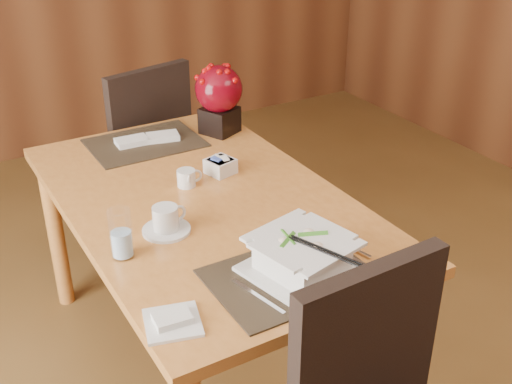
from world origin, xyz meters
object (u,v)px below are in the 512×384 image
berry_decor (219,95)px  bread_plate (173,323)px  dining_table (205,222)px  coffee_cup (166,221)px  soup_setting (302,257)px  far_chair (140,148)px  creamer_jug (186,178)px  water_glass (121,234)px  sugar_caddy (220,166)px

berry_decor → bread_plate: size_ratio=2.09×
dining_table → coffee_cup: (-0.20, -0.14, 0.13)m
bread_plate → soup_setting: bearing=2.6°
dining_table → far_chair: (0.11, 0.95, -0.11)m
far_chair → berry_decor: bearing=102.2°
dining_table → creamer_jug: size_ratio=17.39×
creamer_jug → coffee_cup: bearing=-119.3°
coffee_cup → water_glass: size_ratio=0.99×
dining_table → creamer_jug: creamer_jug is taller
coffee_cup → sugar_caddy: (0.34, 0.29, -0.01)m
bread_plate → far_chair: size_ratio=0.15×
dining_table → creamer_jug: 0.17m
water_glass → sugar_caddy: water_glass is taller
berry_decor → bread_plate: berry_decor is taller
coffee_cup → bread_plate: 0.46m
sugar_caddy → water_glass: bearing=-145.4°
water_glass → berry_decor: size_ratio=0.53×
dining_table → coffee_cup: bearing=-145.0°
soup_setting → berry_decor: berry_decor is taller
bread_plate → far_chair: (0.48, 1.52, -0.21)m
water_glass → dining_table: bearing=29.3°
dining_table → sugar_caddy: 0.24m
soup_setting → coffee_cup: soup_setting is taller
dining_table → bread_plate: 0.69m
coffee_cup → far_chair: far_chair is taller
berry_decor → far_chair: (-0.21, 0.45, -0.37)m
creamer_jug → dining_table: bearing=-76.4°
dining_table → sugar_caddy: sugar_caddy is taller
soup_setting → berry_decor: 1.10m
creamer_jug → bread_plate: 0.77m
coffee_cup → water_glass: 0.19m
bread_plate → far_chair: 1.61m
creamer_jug → far_chair: (0.13, 0.84, -0.23)m
water_glass → bread_plate: water_glass is taller
coffee_cup → far_chair: (0.32, 1.09, -0.24)m
water_glass → soup_setting: bearing=-40.0°
berry_decor → creamer_jug: bearing=-131.1°
sugar_caddy → far_chair: bearing=92.0°
coffee_cup → berry_decor: (0.53, 0.64, 0.13)m
creamer_jug → sugar_caddy: size_ratio=0.92×
soup_setting → bread_plate: bearing=170.0°
creamer_jug → berry_decor: 0.53m
soup_setting → water_glass: 0.54m
creamer_jug → far_chair: bearing=88.5°
water_glass → berry_decor: berry_decor is taller
soup_setting → far_chair: far_chair is taller
sugar_caddy → dining_table: bearing=-134.3°
berry_decor → far_chair: size_ratio=0.30×
coffee_cup → far_chair: 1.16m
coffee_cup → sugar_caddy: coffee_cup is taller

